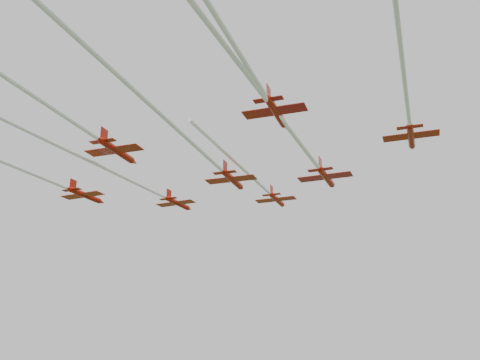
% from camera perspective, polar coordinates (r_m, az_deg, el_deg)
% --- Properties ---
extents(jet_lead, '(9.08, 46.02, 2.46)m').
position_cam_1_polar(jet_lead, '(99.62, 2.22, -0.53)').
color(jet_lead, '#AD1406').
extents(jet_row2_left, '(15.81, 65.19, 2.34)m').
position_cam_1_polar(jet_row2_left, '(90.20, -12.93, 0.60)').
color(jet_row2_left, '#AD1406').
extents(jet_row2_right, '(13.19, 65.52, 2.85)m').
position_cam_1_polar(jet_row2_right, '(80.79, 6.43, 3.92)').
color(jet_row2_right, '#AD1406').
extents(jet_row3_left, '(14.66, 65.74, 2.42)m').
position_cam_1_polar(jet_row3_left, '(87.04, -23.96, 1.79)').
color(jet_row3_left, '#AD1406').
extents(jet_row3_mid, '(8.96, 61.90, 2.48)m').
position_cam_1_polar(jet_row3_mid, '(72.73, -5.16, 4.00)').
color(jet_row3_mid, '#AD1406').
extents(jet_row3_right, '(9.89, 67.91, 2.36)m').
position_cam_1_polar(jet_row3_right, '(63.83, 17.03, 11.07)').
color(jet_row3_right, '#AD1406').
extents(jet_row4_left, '(9.17, 55.02, 2.70)m').
position_cam_1_polar(jet_row4_left, '(74.97, -18.15, 6.46)').
color(jet_row4_left, '#AD1406').
extents(jet_row4_right, '(8.57, 44.70, 2.53)m').
position_cam_1_polar(jet_row4_right, '(62.97, 1.58, 10.83)').
color(jet_row4_right, '#AD1406').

